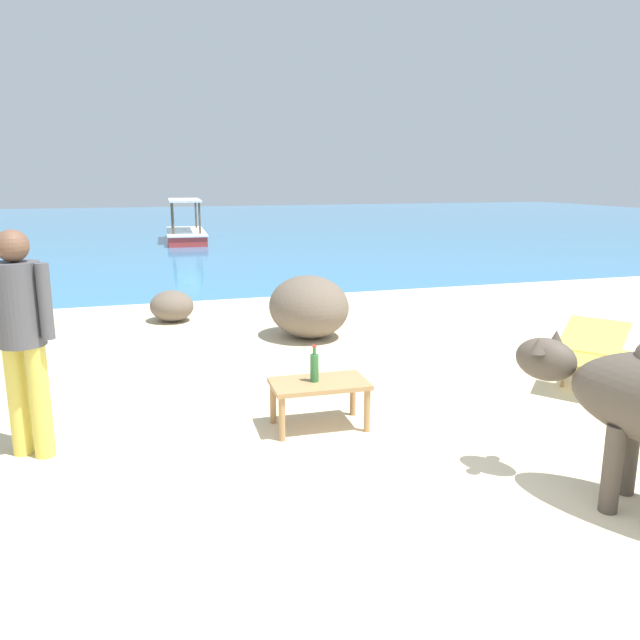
% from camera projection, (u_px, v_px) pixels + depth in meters
% --- Properties ---
extents(sand_beach, '(18.00, 14.00, 0.04)m').
position_uv_depth(sand_beach, '(389.00, 524.00, 3.66)').
color(sand_beach, beige).
rests_on(sand_beach, ground).
extents(water_surface, '(60.00, 36.00, 0.03)m').
position_uv_depth(water_surface, '(165.00, 229.00, 24.18)').
color(water_surface, teal).
rests_on(water_surface, ground).
extents(low_bench_table, '(0.77, 0.47, 0.38)m').
position_uv_depth(low_bench_table, '(319.00, 389.00, 4.95)').
color(low_bench_table, '#A37A4C').
rests_on(low_bench_table, sand_beach).
extents(bottle, '(0.07, 0.07, 0.30)m').
position_uv_depth(bottle, '(314.00, 367.00, 4.91)').
color(bottle, '#2D6B38').
rests_on(bottle, low_bench_table).
extents(deck_chair_near, '(0.93, 0.88, 0.68)m').
position_uv_depth(deck_chair_near, '(596.00, 351.00, 5.78)').
color(deck_chair_near, '#A37A4C').
rests_on(deck_chair_near, sand_beach).
extents(person_standing, '(0.45, 0.32, 1.62)m').
position_uv_depth(person_standing, '(21.00, 327.00, 4.31)').
color(person_standing, '#DBC64C').
rests_on(person_standing, sand_beach).
extents(shore_rock_large, '(0.82, 0.83, 0.43)m').
position_uv_depth(shore_rock_large, '(172.00, 306.00, 8.64)').
color(shore_rock_large, '#6B5B4C').
rests_on(shore_rock_large, sand_beach).
extents(shore_rock_medium, '(1.25, 1.33, 0.77)m').
position_uv_depth(shore_rock_medium, '(309.00, 307.00, 7.75)').
color(shore_rock_medium, '#6B5B4C').
rests_on(shore_rock_medium, sand_beach).
extents(boat_red, '(1.35, 3.73, 1.29)m').
position_uv_depth(boat_red, '(186.00, 232.00, 19.51)').
color(boat_red, '#C63833').
rests_on(boat_red, water_surface).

